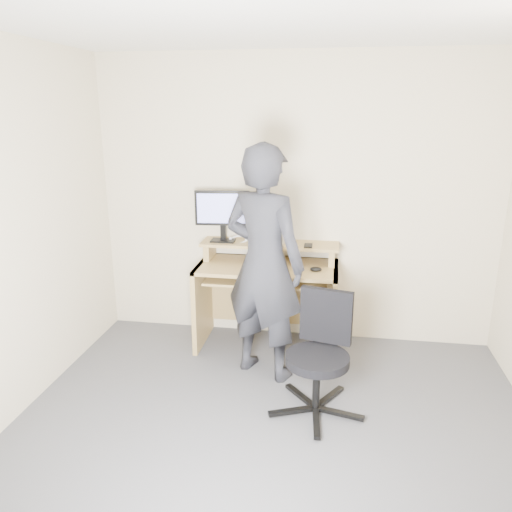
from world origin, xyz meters
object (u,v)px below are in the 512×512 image
(desk, at_px, (268,285))
(office_chair, at_px, (320,350))
(monitor, at_px, (222,211))
(person, at_px, (264,264))

(desk, height_order, office_chair, desk)
(monitor, xyz_separation_m, person, (0.45, -0.59, -0.27))
(desk, bearing_deg, monitor, 173.33)
(person, bearing_deg, office_chair, 158.98)
(office_chair, height_order, person, person)
(desk, height_order, monitor, monitor)
(monitor, bearing_deg, office_chair, -54.65)
(monitor, height_order, person, person)
(office_chair, bearing_deg, monitor, 145.06)
(desk, xyz_separation_m, office_chair, (0.49, -0.98, -0.10))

